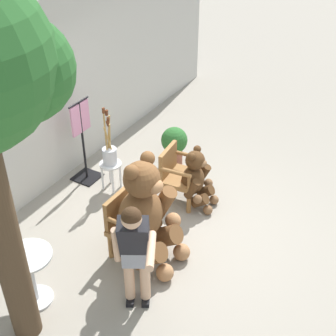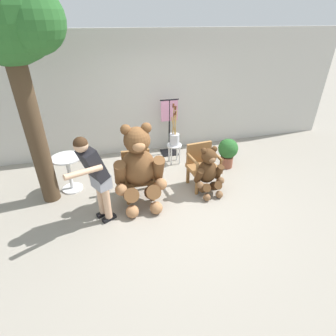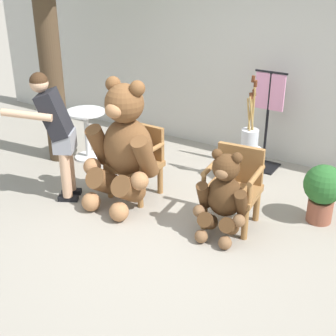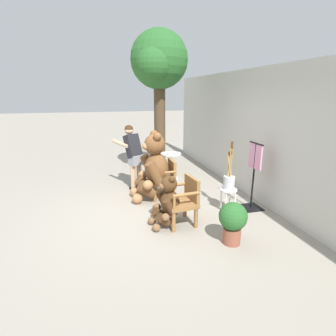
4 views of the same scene
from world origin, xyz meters
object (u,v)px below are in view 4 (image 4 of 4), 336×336
at_px(wooden_chair_left, 165,178).
at_px(brush_bucket, 229,180).
at_px(round_side_table, 171,163).
at_px(clothing_display_stand, 254,175).
at_px(potted_plant, 233,220).
at_px(teddy_bear_small, 167,201).
at_px(person_visitor, 133,152).
at_px(patio_tree, 158,65).
at_px(white_stool, 228,194).
at_px(teddy_bear_large, 153,167).
at_px(wooden_chair_right, 183,200).

relative_size(wooden_chair_left, brush_bucket, 0.91).
height_order(round_side_table, clothing_display_stand, clothing_display_stand).
distance_m(brush_bucket, potted_plant, 1.23).
relative_size(wooden_chair_left, teddy_bear_small, 0.90).
xyz_separation_m(person_visitor, patio_tree, (-0.82, 0.83, 2.06)).
height_order(wooden_chair_left, white_stool, wooden_chair_left).
distance_m(white_stool, clothing_display_stand, 0.64).
height_order(teddy_bear_large, clothing_display_stand, teddy_bear_large).
bearing_deg(potted_plant, round_side_table, -179.50).
xyz_separation_m(wooden_chair_right, potted_plant, (0.83, 0.53, -0.07)).
xyz_separation_m(teddy_bear_small, round_side_table, (-2.55, 0.80, -0.02)).
bearing_deg(wooden_chair_right, brush_bucket, 104.59).
bearing_deg(teddy_bear_small, white_stool, 101.90).
bearing_deg(wooden_chair_left, white_stool, 45.47).
bearing_deg(clothing_display_stand, wooden_chair_left, -123.81).
height_order(patio_tree, clothing_display_stand, patio_tree).
bearing_deg(brush_bucket, round_side_table, -166.78).
bearing_deg(round_side_table, patio_tree, -139.81).
bearing_deg(potted_plant, person_visitor, -158.57).
distance_m(teddy_bear_small, person_visitor, 2.10).
relative_size(teddy_bear_small, clothing_display_stand, 0.70).
distance_m(person_visitor, brush_bucket, 2.40).
bearing_deg(wooden_chair_left, potted_plant, 14.13).
bearing_deg(brush_bucket, teddy_bear_large, -128.18).
bearing_deg(clothing_display_stand, wooden_chair_right, -81.01).
height_order(teddy_bear_small, clothing_display_stand, clothing_display_stand).
distance_m(white_stool, brush_bucket, 0.29).
bearing_deg(white_stool, clothing_display_stand, 87.45).
xyz_separation_m(brush_bucket, clothing_display_stand, (0.02, 0.52, 0.07)).
xyz_separation_m(teddy_bear_large, potted_plant, (2.12, 0.79, -0.34)).
distance_m(teddy_bear_small, white_stool, 1.36).
distance_m(person_visitor, potted_plant, 3.10).
xyz_separation_m(wooden_chair_right, teddy_bear_small, (0.01, -0.29, 0.01)).
distance_m(wooden_chair_left, round_side_table, 1.35).
bearing_deg(person_visitor, white_stool, 42.81).
relative_size(patio_tree, potted_plant, 5.65).
distance_m(teddy_bear_small, round_side_table, 2.67).
bearing_deg(potted_plant, clothing_display_stand, 136.28).
bearing_deg(clothing_display_stand, person_visitor, -129.63).
relative_size(wooden_chair_right, patio_tree, 0.22).
xyz_separation_m(round_side_table, patio_tree, (-0.30, -0.25, 2.53)).
xyz_separation_m(teddy_bear_large, brush_bucket, (1.02, 1.30, -0.09)).
bearing_deg(teddy_bear_large, wooden_chair_left, 89.43).
bearing_deg(brush_bucket, wooden_chair_right, -75.41).
height_order(brush_bucket, clothing_display_stand, brush_bucket).
height_order(round_side_table, patio_tree, patio_tree).
bearing_deg(round_side_table, teddy_bear_large, -31.49).
xyz_separation_m(wooden_chair_left, person_visitor, (-0.73, -0.58, 0.46)).
bearing_deg(teddy_bear_small, patio_tree, 169.21).
bearing_deg(wooden_chair_right, wooden_chair_left, 179.99).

